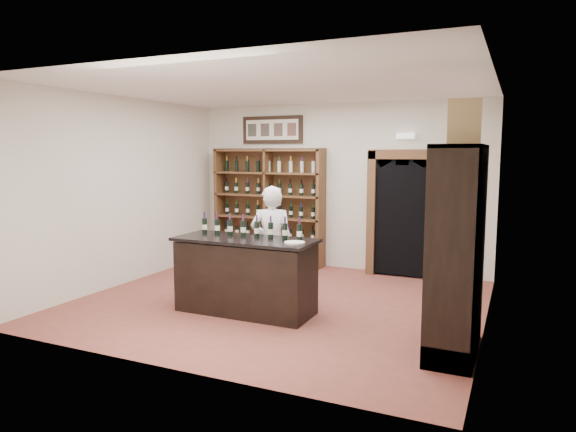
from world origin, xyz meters
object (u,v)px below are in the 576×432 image
Objects in this scene: wine_shelf at (269,206)px; wine_crate at (464,122)px; counter_bottle_0 at (205,226)px; shopkeeper at (272,244)px; side_cabinet at (459,283)px; tasting_counter at (246,276)px.

wine_shelf is 4.95m from wine_crate.
wine_crate is (3.40, -0.11, 1.34)m from counter_bottle_0.
wine_crate reaches higher than shopkeeper.
wine_crate reaches higher than side_cabinet.
side_cabinet reaches higher than counter_bottle_0.
tasting_counter is at bearing -10.60° from counter_bottle_0.
side_cabinet reaches higher than tasting_counter.
wine_crate reaches higher than tasting_counter.
side_cabinet is at bearing -89.60° from wine_crate.
side_cabinet is at bearing -40.21° from wine_shelf.
counter_bottle_0 is (-0.72, 0.13, 0.61)m from tasting_counter.
shopkeeper is 3.39× the size of wine_crate.
side_cabinet is (3.82, -3.23, -0.35)m from wine_shelf.
side_cabinet is (3.44, -0.43, -0.35)m from counter_bottle_0.
wine_shelf is 1.33× the size of shopkeeper.
wine_shelf is 1.17× the size of tasting_counter.
wine_shelf is 2.62m from shopkeeper.
wine_crate is (3.78, -2.90, 1.34)m from wine_shelf.
counter_bottle_0 is 3.65m from wine_crate.
wine_shelf is 4.50× the size of wine_crate.
counter_bottle_0 is 0.98m from shopkeeper.
tasting_counter is 3.31m from wine_crate.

